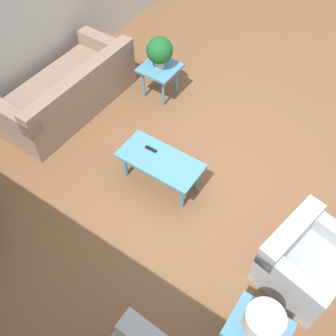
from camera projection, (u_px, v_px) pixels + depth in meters
name	position (u px, v px, depth m)	size (l,w,h in m)	color
ground_plane	(201.00, 177.00, 5.10)	(14.00, 14.00, 0.00)	brown
wall_right	(7.00, 9.00, 5.11)	(0.12, 7.20, 2.70)	silver
sofa	(68.00, 92.00, 5.70)	(0.97, 2.08, 0.77)	gray
armchair	(304.00, 261.00, 4.07)	(0.92, 1.01, 0.70)	#A8ADB2
coffee_table	(160.00, 162.00, 4.76)	(1.04, 0.50, 0.44)	teal
side_table_plant	(160.00, 71.00, 5.77)	(0.53, 0.53, 0.51)	teal
side_table_lamp	(256.00, 334.00, 3.48)	(0.53, 0.53, 0.51)	teal
potted_plant	(160.00, 51.00, 5.49)	(0.38, 0.38, 0.47)	#B2ADA3
table_lamp	(263.00, 322.00, 3.20)	(0.33, 0.33, 0.40)	#997F4C
remote_control	(151.00, 149.00, 4.81)	(0.16, 0.04, 0.02)	black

